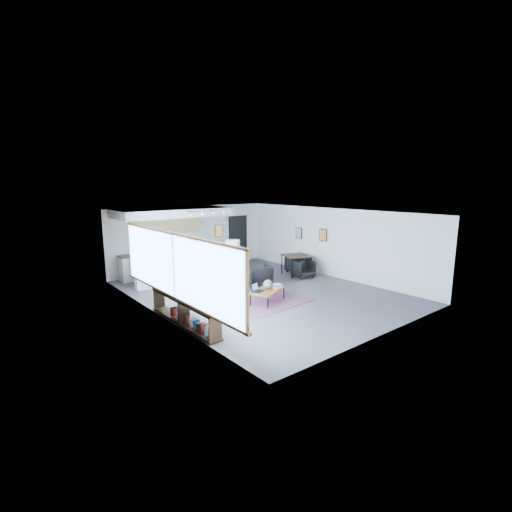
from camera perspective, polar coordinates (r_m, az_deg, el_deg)
room at (r=11.87m, az=0.66°, el=0.45°), size 7.02×9.02×2.62m
window at (r=9.24m, az=-12.47°, el=-1.84°), size 0.10×5.95×1.66m
console at (r=9.49m, az=-10.89°, el=-8.53°), size 0.35×3.00×0.80m
kitchenette at (r=14.31m, az=-12.62°, el=2.30°), size 4.20×1.96×2.60m
doorway at (r=16.75m, az=-2.90°, el=2.73°), size 1.10×0.12×2.15m
track_light at (r=13.16m, az=-7.49°, el=6.78°), size 1.60×0.07×0.15m
wall_art_lower at (r=14.52m, az=10.28°, el=3.20°), size 0.03×0.38×0.48m
wall_art_upper at (r=15.40m, az=6.61°, el=3.55°), size 0.03×0.34×0.44m
kilim_rug at (r=11.17m, az=1.80°, el=-7.08°), size 2.55×1.84×0.01m
coffee_table at (r=11.06m, az=1.81°, el=-5.31°), size 1.37×1.08×0.40m
laptop at (r=10.85m, az=0.07°, el=-5.10°), size 0.38×0.35×0.23m
ceramic_pot at (r=11.08m, az=1.86°, el=-4.38°), size 0.27×0.27×0.27m
book_stack at (r=11.26m, az=3.18°, el=-4.61°), size 0.35×0.28×0.10m
coaster at (r=11.01m, az=3.21°, el=-5.22°), size 0.12×0.12×0.01m
armchair_left at (r=11.84m, az=-6.20°, el=-4.28°), size 0.82×0.78×0.73m
armchair_right at (r=12.74m, az=0.37°, el=-2.89°), size 1.02×0.99×0.83m
floor_lamp at (r=12.42m, az=-3.62°, el=1.49°), size 0.62×0.62×1.64m
dining_table at (r=14.35m, az=6.26°, el=-0.13°), size 1.16×1.16×0.79m
dining_chair_near at (r=14.13m, az=7.32°, el=-2.07°), size 0.69×0.66×0.60m
dining_chair_far at (r=14.90m, az=6.45°, el=-1.23°), size 0.67×0.62×0.68m
microwave at (r=14.98m, az=-11.49°, el=1.75°), size 0.62×0.38×0.40m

